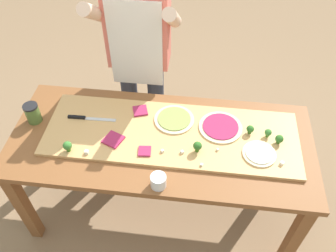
# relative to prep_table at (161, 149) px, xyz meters

# --- Properties ---
(ground_plane) EXTENTS (8.00, 8.00, 0.00)m
(ground_plane) POSITION_rel_prep_table_xyz_m (0.00, 0.00, -0.67)
(ground_plane) COLOR #896B4C
(prep_table) EXTENTS (1.82, 0.78, 0.77)m
(prep_table) POSITION_rel_prep_table_xyz_m (0.00, 0.00, 0.00)
(prep_table) COLOR brown
(prep_table) RESTS_ON ground
(cutting_board) EXTENTS (1.52, 0.51, 0.02)m
(cutting_board) POSITION_rel_prep_table_xyz_m (0.06, 0.04, 0.11)
(cutting_board) COLOR tan
(cutting_board) RESTS_ON prep_table
(chefs_knife) EXTENTS (0.30, 0.03, 0.02)m
(chefs_knife) POSITION_rel_prep_table_xyz_m (-0.49, 0.09, 0.12)
(chefs_knife) COLOR #B7BABF
(chefs_knife) RESTS_ON cutting_board
(pizza_whole_pesto_green) EXTENTS (0.25, 0.25, 0.02)m
(pizza_whole_pesto_green) POSITION_rel_prep_table_xyz_m (0.06, 0.14, 0.12)
(pizza_whole_pesto_green) COLOR beige
(pizza_whole_pesto_green) RESTS_ON cutting_board
(pizza_whole_white_garlic) EXTENTS (0.19, 0.19, 0.02)m
(pizza_whole_white_garlic) POSITION_rel_prep_table_xyz_m (0.57, -0.07, 0.12)
(pizza_whole_white_garlic) COLOR beige
(pizza_whole_white_garlic) RESTS_ON cutting_board
(pizza_whole_beet_magenta) EXTENTS (0.26, 0.26, 0.02)m
(pizza_whole_beet_magenta) POSITION_rel_prep_table_xyz_m (0.35, 0.11, 0.12)
(pizza_whole_beet_magenta) COLOR beige
(pizza_whole_beet_magenta) RESTS_ON cutting_board
(pizza_slice_far_right) EXTENTS (0.08, 0.08, 0.01)m
(pizza_slice_far_right) POSITION_rel_prep_table_xyz_m (-0.08, -0.13, 0.12)
(pizza_slice_far_right) COLOR #9E234C
(pizza_slice_far_right) RESTS_ON cutting_board
(pizza_slice_near_right) EXTENTS (0.11, 0.11, 0.01)m
(pizza_slice_near_right) POSITION_rel_prep_table_xyz_m (-0.16, 0.19, 0.12)
(pizza_slice_near_right) COLOR #9E234C
(pizza_slice_near_right) RESTS_ON cutting_board
(pizza_slice_center) EXTENTS (0.14, 0.14, 0.01)m
(pizza_slice_center) POSITION_rel_prep_table_xyz_m (-0.28, -0.06, 0.12)
(pizza_slice_center) COLOR #9E234C
(pizza_slice_center) RESTS_ON cutting_board
(broccoli_floret_front_mid) EXTENTS (0.04, 0.04, 0.06)m
(broccoli_floret_front_mid) POSITION_rel_prep_table_xyz_m (0.63, 0.08, 0.15)
(broccoli_floret_front_mid) COLOR #3F7220
(broccoli_floret_front_mid) RESTS_ON cutting_board
(broccoli_floret_front_left) EXTENTS (0.05, 0.05, 0.07)m
(broccoli_floret_front_left) POSITION_rel_prep_table_xyz_m (-0.51, -0.17, 0.16)
(broccoli_floret_front_left) COLOR #3F7220
(broccoli_floret_front_left) RESTS_ON cutting_board
(broccoli_floret_back_right) EXTENTS (0.05, 0.05, 0.06)m
(broccoli_floret_back_right) POSITION_rel_prep_table_xyz_m (0.69, 0.03, 0.15)
(broccoli_floret_back_right) COLOR #366618
(broccoli_floret_back_right) RESTS_ON cutting_board
(broccoli_floret_center_left) EXTENTS (0.05, 0.05, 0.07)m
(broccoli_floret_center_left) POSITION_rel_prep_table_xyz_m (0.22, -0.08, 0.16)
(broccoli_floret_center_left) COLOR #366618
(broccoli_floret_center_left) RESTS_ON cutting_board
(broccoli_floret_front_right) EXTENTS (0.04, 0.04, 0.06)m
(broccoli_floret_front_right) POSITION_rel_prep_table_xyz_m (0.52, 0.09, 0.15)
(broccoli_floret_front_right) COLOR #366618
(broccoli_floret_front_right) RESTS_ON cutting_board
(cheese_crumble_a) EXTENTS (0.02, 0.02, 0.01)m
(cheese_crumble_a) POSITION_rel_prep_table_xyz_m (0.34, -0.07, 0.12)
(cheese_crumble_a) COLOR silver
(cheese_crumble_a) RESTS_ON cutting_board
(cheese_crumble_b) EXTENTS (0.02, 0.02, 0.02)m
(cheese_crumble_b) POSITION_rel_prep_table_xyz_m (0.14, -0.11, 0.13)
(cheese_crumble_b) COLOR silver
(cheese_crumble_b) RESTS_ON cutting_board
(cheese_crumble_c) EXTENTS (0.02, 0.02, 0.02)m
(cheese_crumble_c) POSITION_rel_prep_table_xyz_m (-0.40, -0.18, 0.13)
(cheese_crumble_c) COLOR white
(cheese_crumble_c) RESTS_ON cutting_board
(cheese_crumble_d) EXTENTS (0.02, 0.02, 0.01)m
(cheese_crumble_d) POSITION_rel_prep_table_xyz_m (0.25, -0.18, 0.12)
(cheese_crumble_d) COLOR white
(cheese_crumble_d) RESTS_ON cutting_board
(cheese_crumble_e) EXTENTS (0.03, 0.03, 0.02)m
(cheese_crumble_e) POSITION_rel_prep_table_xyz_m (0.69, -0.12, 0.13)
(cheese_crumble_e) COLOR white
(cheese_crumble_e) RESTS_ON cutting_board
(cheese_crumble_f) EXTENTS (0.02, 0.02, 0.02)m
(cheese_crumble_f) POSITION_rel_prep_table_xyz_m (0.02, -0.11, 0.13)
(cheese_crumble_f) COLOR silver
(cheese_crumble_f) RESTS_ON cutting_board
(flour_cup) EXTENTS (0.09, 0.09, 0.08)m
(flour_cup) POSITION_rel_prep_table_xyz_m (0.03, -0.33, 0.13)
(flour_cup) COLOR white
(flour_cup) RESTS_ON prep_table
(sauce_jar) EXTENTS (0.09, 0.09, 0.13)m
(sauce_jar) POSITION_rel_prep_table_xyz_m (-0.80, 0.06, 0.16)
(sauce_jar) COLOR #517033
(sauce_jar) RESTS_ON prep_table
(cook_center) EXTENTS (0.54, 0.39, 1.67)m
(cook_center) POSITION_rel_prep_table_xyz_m (-0.22, 0.56, 0.33)
(cook_center) COLOR #333847
(cook_center) RESTS_ON ground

